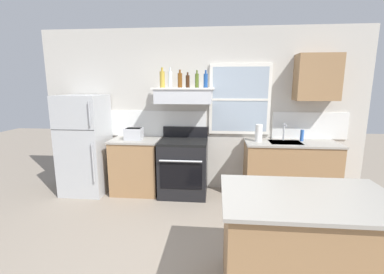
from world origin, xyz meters
TOP-DOWN VIEW (x-y plane):
  - ground_plane at (0.00, 0.00)m, footprint 16.00×16.00m
  - back_wall at (0.03, 2.23)m, footprint 5.40×0.11m
  - refrigerator at (-1.90, 1.84)m, footprint 0.70×0.72m
  - counter_left_of_stove at (-1.05, 1.90)m, footprint 0.79×0.63m
  - toaster at (-1.06, 1.85)m, footprint 0.30×0.20m
  - stove_range at (-0.25, 1.86)m, footprint 0.76×0.69m
  - range_hood_shelf at (-0.25, 1.96)m, footprint 0.96×0.52m
  - bottle_champagne_gold_foil at (-0.59, 1.93)m, footprint 0.08×0.08m
  - bottle_clear_tall at (-0.46, 1.93)m, footprint 0.06×0.06m
  - bottle_amber_wine at (-0.32, 2.01)m, footprint 0.07×0.07m
  - bottle_brown_stout at (-0.19, 1.96)m, footprint 0.06×0.06m
  - bottle_olive_oil_square at (-0.05, 1.99)m, footprint 0.06×0.06m
  - bottle_blue_liqueur at (0.10, 1.91)m, footprint 0.07×0.07m
  - counter_right_with_sink at (1.45, 1.90)m, footprint 1.43×0.63m
  - sink_faucet at (1.35, 2.00)m, footprint 0.03×0.17m
  - paper_towel_roll at (0.94, 1.90)m, footprint 0.11×0.11m
  - dish_soap_bottle at (1.63, 2.00)m, footprint 0.06×0.06m
  - kitchen_island at (1.03, -0.19)m, footprint 1.40×0.90m
  - upper_cabinet_right at (1.80, 2.04)m, footprint 0.64×0.32m

SIDE VIEW (x-z plane):
  - ground_plane at x=0.00m, z-range 0.00..0.00m
  - counter_left_of_stove at x=-1.05m, z-range 0.00..0.91m
  - counter_right_with_sink at x=1.45m, z-range 0.00..0.91m
  - kitchen_island at x=1.03m, z-range 0.00..0.91m
  - stove_range at x=-0.25m, z-range -0.08..1.01m
  - refrigerator at x=-1.90m, z-range 0.00..1.63m
  - dish_soap_bottle at x=1.63m, z-range 0.91..1.09m
  - toaster at x=-1.06m, z-range 0.91..1.10m
  - paper_towel_roll at x=0.94m, z-range 0.91..1.18m
  - sink_faucet at x=1.35m, z-range 0.94..1.22m
  - back_wall at x=0.03m, z-range 0.00..2.70m
  - range_hood_shelf at x=-0.25m, z-range 1.50..1.75m
  - bottle_brown_stout at x=-0.19m, z-range 1.73..1.96m
  - bottle_blue_liqueur at x=0.10m, z-range 1.72..1.99m
  - bottle_olive_oil_square at x=-0.05m, z-range 1.72..1.99m
  - bottle_amber_wine at x=-0.32m, z-range 1.72..2.00m
  - bottle_clear_tall at x=-0.46m, z-range 1.72..2.03m
  - bottle_champagne_gold_foil at x=-0.59m, z-range 1.72..2.03m
  - upper_cabinet_right at x=1.80m, z-range 1.55..2.25m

